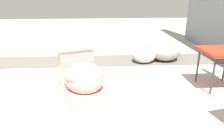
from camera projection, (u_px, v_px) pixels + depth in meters
name	position (u px, v px, depth m)	size (l,w,h in m)	color
ground_plane	(58.00, 104.00, 2.12)	(14.00, 14.00, 0.00)	#A8A59E
gravel_strip	(104.00, 61.00, 3.42)	(0.56, 8.00, 0.01)	#605B56
toilet	(82.00, 78.00, 2.15)	(0.72, 0.56, 0.52)	#E09E93
boulder_near	(144.00, 55.00, 3.31)	(0.38, 0.34, 0.22)	#B7B2AD
boulder_far	(165.00, 49.00, 3.39)	(0.50, 0.49, 0.35)	#ADA899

